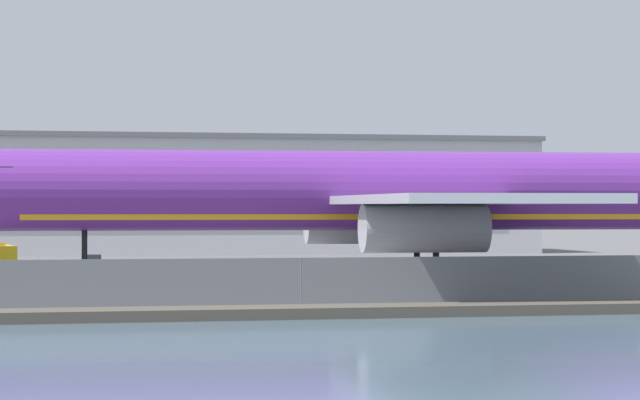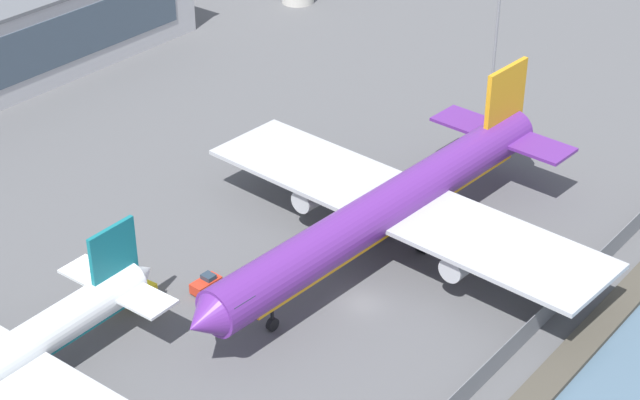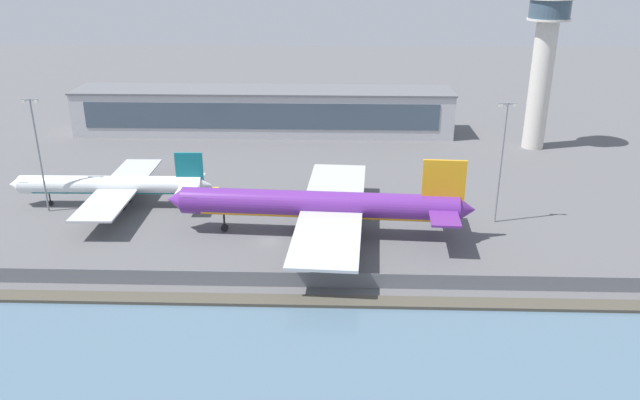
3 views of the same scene
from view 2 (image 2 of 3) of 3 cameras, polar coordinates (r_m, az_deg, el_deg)
The scene contains 7 objects.
ground_plane at distance 107.75m, azimuth 2.26°, elevation -5.52°, with size 500.00×500.00×0.00m, color #565659.
shoreline_seawall at distance 99.62m, azimuth 11.94°, elevation -9.60°, with size 320.00×3.00×0.50m.
perimeter_fence at distance 100.44m, azimuth 9.72°, elevation -8.20°, with size 280.00×0.10×2.51m.
cargo_jet_purple at distance 112.51m, azimuth 3.83°, elevation -0.36°, with size 55.57×48.15×15.01m.
baggage_tug at distance 109.56m, azimuth -6.09°, elevation -4.49°, with size 3.27×1.74×1.80m.
ops_van at distance 109.23m, azimuth -10.08°, elevation -4.66°, with size 2.56×5.37×2.48m.
apron_light_mast_apron_west at distance 137.76m, azimuth 9.38°, elevation 8.62°, with size 3.20×0.40×23.13m.
Camera 2 is at (-70.89, -50.63, 63.42)m, focal length 60.00 mm.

